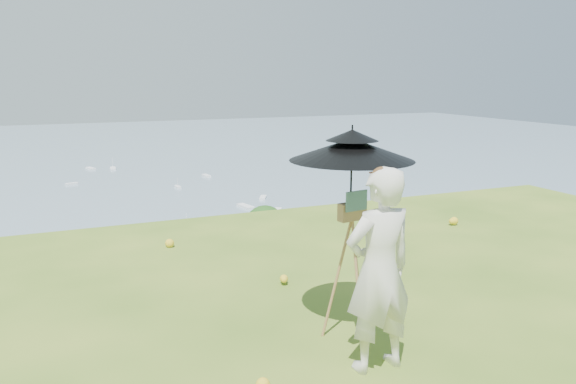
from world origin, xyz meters
name	(u,v)px	position (x,y,z in m)	size (l,w,h in m)	color
shoreline_tier	(96,353)	(0.00, 75.00, -36.00)	(170.00, 28.00, 8.00)	#686053
bay_water	(63,167)	(0.00, 240.00, -34.00)	(700.00, 700.00, 0.00)	slate
slope_trees	(122,332)	(0.00, 35.00, -15.00)	(110.00, 50.00, 6.00)	#204916
harbor_town	(93,310)	(0.00, 75.00, -29.50)	(110.00, 22.00, 5.00)	silver
moored_boats	(22,212)	(-12.50, 161.00, -33.65)	(140.00, 140.00, 0.70)	white
wildflowers	(523,384)	(0.00, 0.25, 0.06)	(10.00, 10.50, 0.12)	yellow
painter	(379,271)	(-0.92, 1.05, 0.91)	(0.67, 0.44, 1.83)	beige
field_easel	(351,266)	(-0.85, 1.66, 0.75)	(0.57, 0.57, 1.51)	#B08249
sun_umbrella	(351,171)	(-0.86, 1.69, 1.68)	(1.18, 1.18, 0.88)	black
painter_cap	(382,173)	(-0.92, 1.05, 1.78)	(0.19, 0.23, 0.10)	pink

